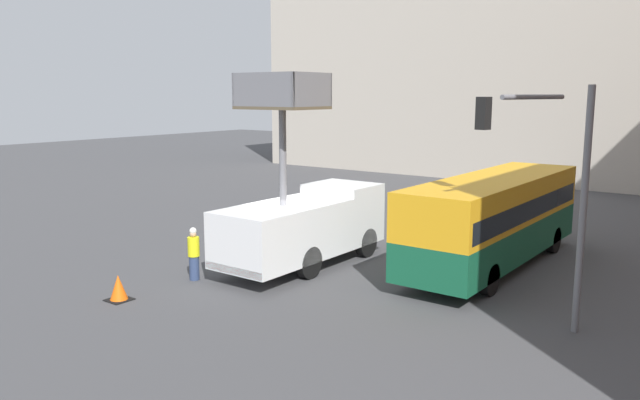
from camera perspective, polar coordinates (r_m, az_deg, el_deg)
ground_plane at (r=21.97m, az=-3.21°, el=-6.10°), size 120.00×120.00×0.00m
building_backdrop_far at (r=47.77m, az=20.69°, el=12.45°), size 44.00×10.00×17.53m
utility_truck at (r=21.72m, az=-1.44°, el=-1.97°), size 2.54×6.92×6.63m
city_bus at (r=22.44m, az=15.67°, el=-1.28°), size 2.59×10.23×3.15m
traffic_light_pole at (r=17.00m, az=19.93°, el=2.97°), size 3.20×2.94×6.20m
road_worker_near_truck at (r=20.63m, az=-11.47°, el=-4.86°), size 0.38×0.38×1.74m
road_worker_directing at (r=20.39m, az=10.34°, el=-4.70°), size 0.38×0.38×1.91m
traffic_cone_near_truck at (r=19.32m, az=-17.94°, el=-7.69°), size 0.67×0.67×0.76m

